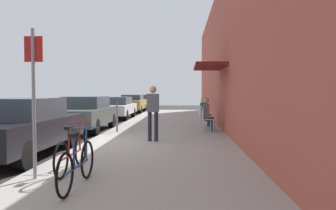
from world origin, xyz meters
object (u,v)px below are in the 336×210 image
(parked_car_4, at_px, (141,102))
(cafe_chair_1, at_px, (205,117))
(street_sign, at_px, (34,91))
(cafe_chair_2, at_px, (203,115))
(parked_car_1, at_px, (86,113))
(parked_car_3, at_px, (132,103))
(parking_meter, at_px, (117,112))
(seated_patron_0, at_px, (207,113))
(parked_car_0, at_px, (21,127))
(bicycle_1, at_px, (72,153))
(pedestrian_standing, at_px, (153,109))
(parked_car_2, at_px, (117,107))
(seated_patron_2, at_px, (205,111))
(bicycle_0, at_px, (77,165))
(cafe_chair_0, at_px, (206,118))

(parked_car_4, height_order, cafe_chair_1, parked_car_4)
(street_sign, bearing_deg, cafe_chair_2, 68.15)
(parked_car_1, height_order, parked_car_4, parked_car_1)
(parked_car_3, height_order, parking_meter, parking_meter)
(parked_car_1, distance_m, parking_meter, 1.90)
(cafe_chair_1, bearing_deg, seated_patron_0, -85.95)
(parked_car_0, distance_m, cafe_chair_2, 7.92)
(bicycle_1, xyz_separation_m, pedestrian_standing, (1.18, 3.80, 0.64))
(parked_car_1, bearing_deg, street_sign, -78.96)
(parking_meter, distance_m, bicycle_1, 6.10)
(parked_car_3, height_order, bicycle_1, parked_car_3)
(parked_car_2, height_order, seated_patron_2, seated_patron_2)
(pedestrian_standing, bearing_deg, bicycle_0, -98.85)
(cafe_chair_0, bearing_deg, parked_car_4, 105.21)
(cafe_chair_0, relative_size, pedestrian_standing, 0.51)
(cafe_chair_0, height_order, cafe_chair_2, same)
(parked_car_4, distance_m, pedestrian_standing, 20.98)
(parking_meter, xyz_separation_m, cafe_chair_2, (3.39, 2.00, -0.26))
(parked_car_1, relative_size, street_sign, 1.69)
(parked_car_3, xyz_separation_m, pedestrian_standing, (3.15, -15.52, 0.37))
(parking_meter, height_order, pedestrian_standing, pedestrian_standing)
(bicycle_1, distance_m, cafe_chair_0, 7.03)
(cafe_chair_2, height_order, seated_patron_2, seated_patron_2)
(street_sign, distance_m, pedestrian_standing, 4.65)
(parked_car_1, relative_size, parking_meter, 3.33)
(bicycle_0, bearing_deg, seated_patron_0, 70.48)
(parked_car_2, bearing_deg, bicycle_1, -81.62)
(bicycle_0, bearing_deg, street_sign, 153.59)
(cafe_chair_0, bearing_deg, cafe_chair_1, 89.86)
(parking_meter, relative_size, bicycle_1, 0.77)
(parked_car_1, bearing_deg, seated_patron_2, 10.33)
(parking_meter, xyz_separation_m, bicycle_0, (0.85, -7.04, -0.41))
(seated_patron_0, bearing_deg, parked_car_2, 125.57)
(street_sign, relative_size, cafe_chair_0, 2.99)
(street_sign, bearing_deg, seated_patron_2, 67.84)
(parked_car_3, relative_size, pedestrian_standing, 2.59)
(parked_car_0, relative_size, bicycle_1, 2.57)
(parked_car_1, relative_size, parked_car_3, 1.00)
(bicycle_1, distance_m, cafe_chair_2, 8.60)
(parked_car_0, xyz_separation_m, seated_patron_0, (5.00, 4.48, 0.06))
(bicycle_1, bearing_deg, parked_car_0, 136.16)
(parked_car_0, distance_m, bicycle_0, 3.74)
(street_sign, bearing_deg, parked_car_2, 96.17)
(street_sign, xyz_separation_m, cafe_chair_1, (3.44, 7.71, -1.02))
(parked_car_2, height_order, street_sign, street_sign)
(pedestrian_standing, bearing_deg, seated_patron_0, 54.09)
(cafe_chair_2, height_order, pedestrian_standing, pedestrian_standing)
(seated_patron_0, relative_size, pedestrian_standing, 0.76)
(parked_car_4, xyz_separation_m, pedestrian_standing, (3.15, -20.74, 0.40))
(parking_meter, relative_size, cafe_chair_1, 1.52)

